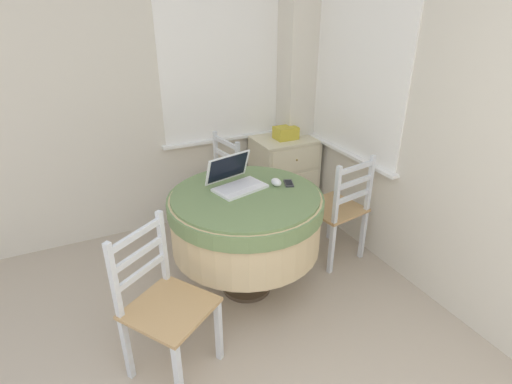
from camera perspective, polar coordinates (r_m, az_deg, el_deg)
name	(u,v)px	position (r m, az deg, el deg)	size (l,w,h in m)	color
corner_room_shell	(299,115)	(2.60, 6.19, 10.84)	(4.18, 5.26, 2.55)	beige
round_dining_table	(246,218)	(2.74, -1.47, -3.69)	(1.05, 1.05, 0.78)	#4C3D2D
laptop	(236,181)	(2.73, -2.92, 1.62)	(0.40, 0.35, 0.22)	white
computer_mouse	(276,182)	(2.76, 2.91, 1.41)	(0.06, 0.10, 0.05)	white
cell_phone	(289,183)	(2.80, 4.69, 1.26)	(0.10, 0.13, 0.01)	#2D2D33
dining_chair_near_back_window	(214,190)	(3.51, -6.01, 0.35)	(0.48, 0.48, 0.90)	tan
dining_chair_near_right_window	(338,210)	(3.23, 11.58, -2.47)	(0.48, 0.48, 0.90)	tan
dining_chair_camera_near	(164,305)	(2.31, -13.04, -15.44)	(0.57, 0.57, 0.90)	tan
corner_cabinet	(284,175)	(3.93, 3.96, 2.37)	(0.58, 0.48, 0.77)	beige
storage_box	(286,133)	(3.75, 4.27, 8.43)	(0.20, 0.16, 0.11)	gold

